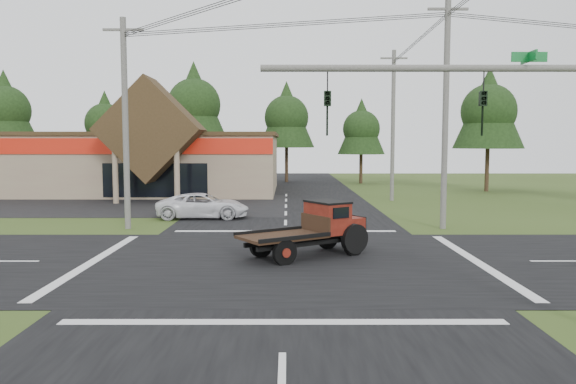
{
  "coord_description": "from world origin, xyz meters",
  "views": [
    {
      "loc": [
        0.1,
        -20.21,
        4.34
      ],
      "look_at": [
        0.13,
        4.2,
        2.2
      ],
      "focal_mm": 35.0,
      "sensor_mm": 36.0,
      "label": 1
    }
  ],
  "objects": [
    {
      "name": "ground",
      "position": [
        0.0,
        0.0,
        0.0
      ],
      "size": [
        120.0,
        120.0,
        0.0
      ],
      "primitive_type": "plane",
      "color": "#36491A",
      "rests_on": "ground"
    },
    {
      "name": "white_pickup",
      "position": [
        -4.78,
        11.96,
        0.73
      ],
      "size": [
        5.32,
        2.6,
        1.46
      ],
      "primitive_type": "imported",
      "rotation": [
        0.0,
        0.0,
        1.61
      ],
      "color": "white",
      "rests_on": "ground"
    },
    {
      "name": "utility_pole_n",
      "position": [
        8.0,
        22.0,
        5.74
      ],
      "size": [
        2.0,
        0.3,
        11.2
      ],
      "color": "#595651",
      "rests_on": "ground"
    },
    {
      "name": "cvs_building",
      "position": [
        -15.7,
        29.57,
        2.78
      ],
      "size": [
        30.4,
        18.2,
        9.19
      ],
      "color": "gray",
      "rests_on": "ground"
    },
    {
      "name": "tree_side_ne",
      "position": [
        18.0,
        30.0,
        7.38
      ],
      "size": [
        6.16,
        6.16,
        11.11
      ],
      "color": "#332316",
      "rests_on": "ground"
    },
    {
      "name": "road_ew",
      "position": [
        0.0,
        0.0,
        0.01
      ],
      "size": [
        120.0,
        12.0,
        0.02
      ],
      "primitive_type": "cube",
      "color": "black",
      "rests_on": "ground"
    },
    {
      "name": "tree_row_d",
      "position": [
        0.0,
        42.0,
        7.38
      ],
      "size": [
        6.16,
        6.16,
        11.11
      ],
      "color": "#332316",
      "rests_on": "ground"
    },
    {
      "name": "tree_row_e",
      "position": [
        8.0,
        40.0,
        6.03
      ],
      "size": [
        5.04,
        5.04,
        9.09
      ],
      "color": "#332316",
      "rests_on": "ground"
    },
    {
      "name": "traffic_signal_mast",
      "position": [
        5.82,
        -7.5,
        4.43
      ],
      "size": [
        8.12,
        0.24,
        7.0
      ],
      "color": "#595651",
      "rests_on": "ground"
    },
    {
      "name": "utility_pole_nw",
      "position": [
        -8.0,
        8.0,
        5.39
      ],
      "size": [
        2.0,
        0.3,
        10.5
      ],
      "color": "#595651",
      "rests_on": "ground"
    },
    {
      "name": "utility_pole_ne",
      "position": [
        8.0,
        8.0,
        5.89
      ],
      "size": [
        2.0,
        0.3,
        11.5
      ],
      "color": "#595651",
      "rests_on": "ground"
    },
    {
      "name": "road_ns",
      "position": [
        0.0,
        0.0,
        0.01
      ],
      "size": [
        12.0,
        120.0,
        0.02
      ],
      "primitive_type": "cube",
      "color": "black",
      "rests_on": "ground"
    },
    {
      "name": "tree_row_a",
      "position": [
        -30.0,
        40.0,
        8.05
      ],
      "size": [
        6.72,
        6.72,
        12.12
      ],
      "color": "#332316",
      "rests_on": "ground"
    },
    {
      "name": "parking_apron",
      "position": [
        -14.0,
        19.0,
        0.01
      ],
      "size": [
        28.0,
        14.0,
        0.02
      ],
      "primitive_type": "cube",
      "color": "black",
      "rests_on": "ground"
    },
    {
      "name": "tree_row_b",
      "position": [
        -20.0,
        42.0,
        6.7
      ],
      "size": [
        5.6,
        5.6,
        10.1
      ],
      "color": "#332316",
      "rests_on": "ground"
    },
    {
      "name": "tree_row_c",
      "position": [
        -10.0,
        41.0,
        8.72
      ],
      "size": [
        7.28,
        7.28,
        13.13
      ],
      "color": "#332316",
      "rests_on": "ground"
    },
    {
      "name": "antique_flatbed_truck",
      "position": [
        0.8,
        0.92,
        1.07
      ],
      "size": [
        5.34,
        4.39,
        2.13
      ],
      "primitive_type": null,
      "rotation": [
        0.0,
        0.0,
        -1.0
      ],
      "color": "#52130B",
      "rests_on": "ground"
    }
  ]
}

